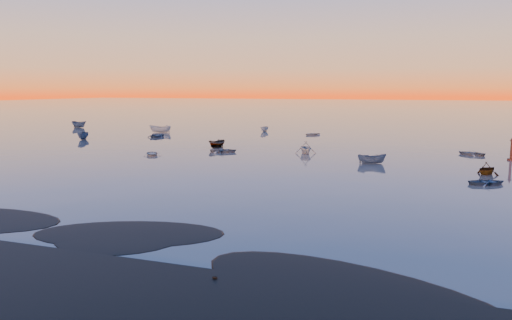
% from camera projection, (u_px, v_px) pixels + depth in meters
% --- Properties ---
extents(ground, '(600.00, 600.00, 0.00)m').
position_uv_depth(ground, '(347.00, 125.00, 124.61)').
color(ground, '#6A6058').
rests_on(ground, ground).
extents(mud_lobes, '(140.00, 6.00, 0.07)m').
position_uv_depth(mud_lobes, '(65.00, 237.00, 30.71)').
color(mud_lobes, black).
rests_on(mud_lobes, ground).
extents(moored_fleet, '(124.00, 58.00, 1.20)m').
position_uv_depth(moored_fleet, '(298.00, 145.00, 80.91)').
color(moored_fleet, beige).
rests_on(moored_fleet, ground).
extents(boat_near_center, '(2.26, 3.70, 1.19)m').
position_uv_depth(boat_near_center, '(372.00, 163.00, 60.91)').
color(boat_near_center, '#374D6A').
rests_on(boat_near_center, ground).
extents(boat_near_right, '(4.14, 2.95, 1.32)m').
position_uv_depth(boat_near_right, '(306.00, 153.00, 70.41)').
color(boat_near_right, beige).
rests_on(boat_near_right, ground).
extents(channel_marker, '(0.86, 0.86, 3.06)m').
position_uv_depth(channel_marker, '(511.00, 151.00, 63.46)').
color(channel_marker, '#3F160D').
rests_on(channel_marker, ground).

